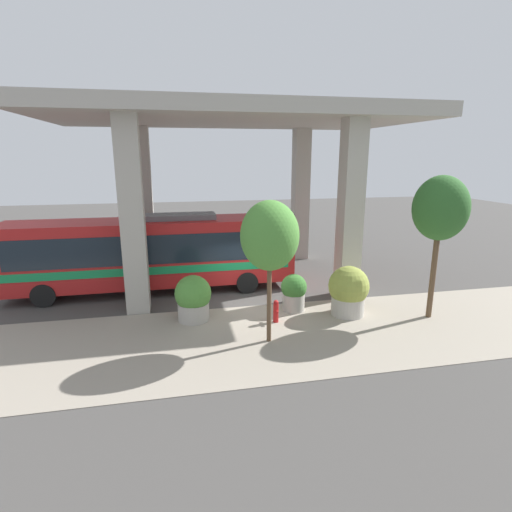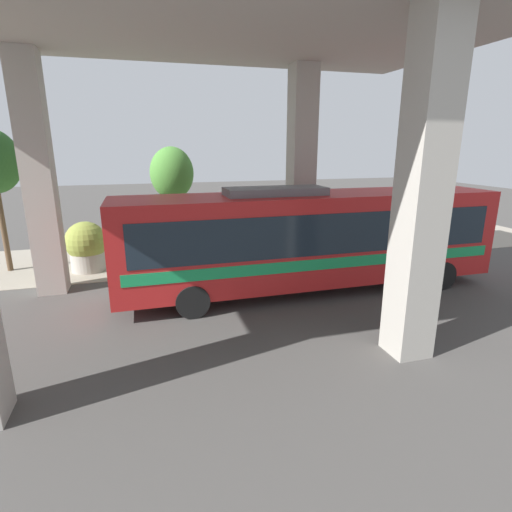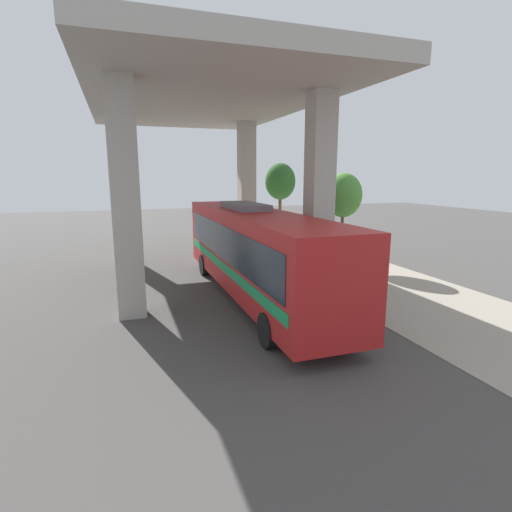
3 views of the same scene
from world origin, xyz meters
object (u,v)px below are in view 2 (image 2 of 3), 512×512
object	(u,v)px
bus	(311,236)
planter_middle	(139,253)
fire_hydrant	(164,253)
street_tree_near	(172,174)
planter_front	(238,243)
planter_back	(86,246)

from	to	relation	value
bus	planter_middle	world-z (taller)	bus
fire_hydrant	street_tree_near	distance (m)	3.61
fire_hydrant	planter_middle	world-z (taller)	planter_middle
fire_hydrant	street_tree_near	xyz separation A→B (m)	(-1.50, 0.63, 3.22)
planter_front	street_tree_near	xyz separation A→B (m)	(-2.35, -2.41, 2.78)
fire_hydrant	planter_middle	bearing A→B (deg)	-44.79
planter_front	planter_middle	size ratio (longest dim) A/B	1.16
planter_front	street_tree_near	world-z (taller)	street_tree_near
bus	fire_hydrant	xyz separation A→B (m)	(-4.70, -4.63, -1.50)
bus	planter_back	size ratio (longest dim) A/B	6.42
planter_front	street_tree_near	distance (m)	4.37
fire_hydrant	planter_back	size ratio (longest dim) A/B	0.45
bus	street_tree_near	distance (m)	7.58
bus	fire_hydrant	world-z (taller)	bus
fire_hydrant	street_tree_near	bearing A→B (deg)	157.21
street_tree_near	planter_back	bearing A→B (deg)	-65.34
fire_hydrant	planter_back	world-z (taller)	planter_back
planter_front	planter_middle	bearing A→B (deg)	-87.60
bus	planter_middle	size ratio (longest dim) A/B	8.32
planter_middle	street_tree_near	xyz separation A→B (m)	(-2.52, 1.64, 2.88)
bus	street_tree_near	world-z (taller)	street_tree_near
bus	fire_hydrant	bearing A→B (deg)	-135.48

